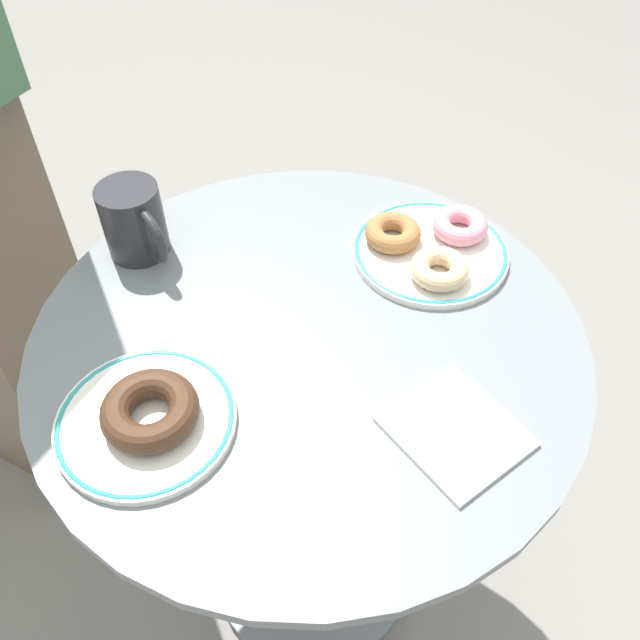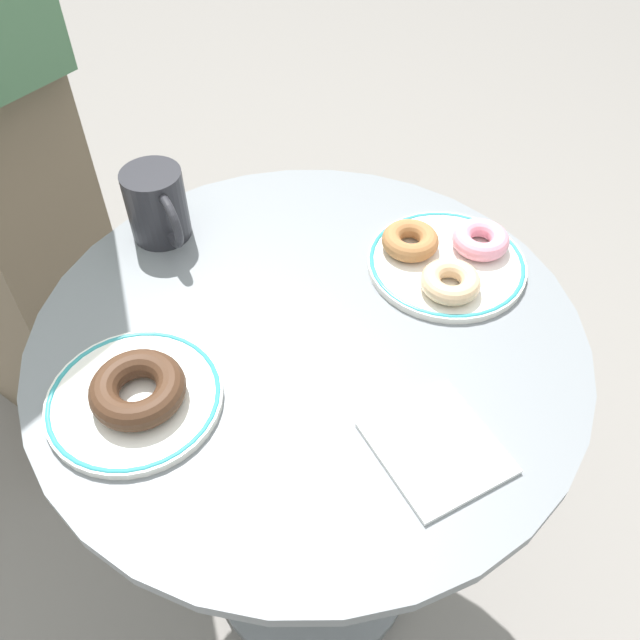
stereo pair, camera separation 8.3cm
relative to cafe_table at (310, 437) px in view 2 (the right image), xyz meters
name	(u,v)px [view 2 (the right image)]	position (x,y,z in m)	size (l,w,h in m)	color
ground_plane	(313,567)	(0.00, 0.00, -0.49)	(7.00, 7.00, 0.02)	gray
cafe_table	(310,437)	(0.00, 0.00, 0.00)	(0.71, 0.71, 0.73)	slate
plate_left	(135,398)	(-0.23, 0.00, 0.25)	(0.20, 0.20, 0.01)	white
plate_right	(446,263)	(0.23, 0.02, 0.25)	(0.22, 0.22, 0.01)	white
donut_chocolate	(138,389)	(-0.22, -0.01, 0.27)	(0.11, 0.11, 0.03)	#422819
donut_pink_frosted	(481,240)	(0.28, 0.02, 0.27)	(0.08, 0.08, 0.03)	pink
donut_cinnamon	(410,241)	(0.19, 0.06, 0.27)	(0.08, 0.08, 0.03)	#A36B3D
donut_glazed	(450,282)	(0.20, -0.03, 0.27)	(0.08, 0.08, 0.03)	#E0B789
paper_napkin	(436,448)	(0.04, -0.22, 0.24)	(0.13, 0.14, 0.01)	white
coffee_mug	(158,206)	(-0.10, 0.27, 0.29)	(0.08, 0.13, 0.10)	#28282D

